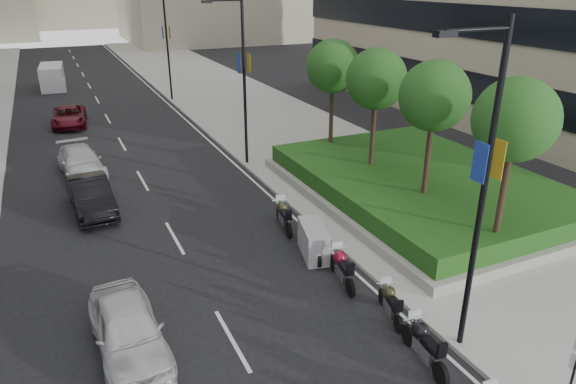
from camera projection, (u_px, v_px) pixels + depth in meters
sidewalk_right at (249, 109)px, 40.70m from camera, size 10.00×100.00×0.15m
lane_edge at (183, 117)px, 38.66m from camera, size 0.12×100.00×0.01m
lane_centre at (111, 125)px, 36.63m from camera, size 0.12×100.00×0.01m
planter at (420, 192)px, 24.28m from camera, size 10.00×14.00×0.40m
hedge at (421, 180)px, 24.04m from camera, size 9.40×13.40×0.80m
tree_0 at (515, 120)px, 16.72m from camera, size 2.80×2.80×6.30m
tree_1 at (434, 97)px, 20.06m from camera, size 2.80×2.80×6.30m
tree_2 at (376, 80)px, 23.40m from camera, size 2.80×2.80×6.30m
tree_3 at (333, 67)px, 26.74m from camera, size 2.80×2.80×6.30m
lamp_post_0 at (480, 182)px, 12.65m from camera, size 2.34×0.45×9.00m
lamp_post_1 at (241, 74)px, 26.85m from camera, size 2.34×0.45×9.00m
lamp_post_2 at (165, 39)px, 41.89m from camera, size 2.34×0.45×9.00m
parking_sign at (575, 367)px, 11.79m from camera, size 0.06×0.32×2.50m
motorcycle_2 at (424, 344)px, 13.82m from camera, size 0.75×2.25×1.12m
motorcycle_3 at (390, 303)px, 15.71m from camera, size 0.77×1.91×0.98m
motorcycle_4 at (342, 268)px, 17.49m from camera, size 0.73×2.19×1.10m
motorcycle_5 at (313, 241)px, 19.20m from camera, size 1.30×2.16×1.22m
motorcycle_6 at (284, 216)px, 21.30m from camera, size 0.74×2.21×1.11m
car_a at (128, 329)px, 14.16m from camera, size 1.94×4.49×1.51m
car_b at (91, 195)px, 22.84m from camera, size 1.87×4.71×1.53m
car_c at (81, 162)px, 27.12m from camera, size 2.41×5.05×1.42m
car_d at (69, 116)px, 36.25m from camera, size 2.62×4.97×1.33m
delivery_van at (53, 78)px, 48.16m from camera, size 2.34×5.30×2.17m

